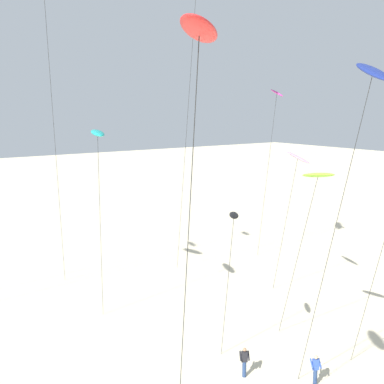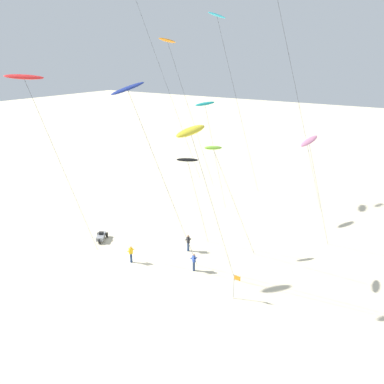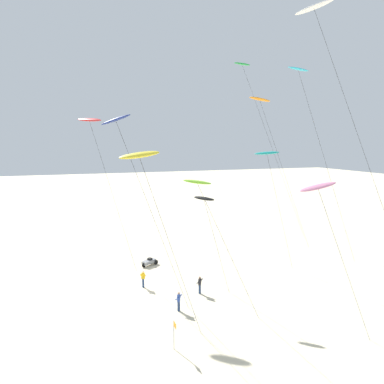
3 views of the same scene
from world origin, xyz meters
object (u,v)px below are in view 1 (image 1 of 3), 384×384
kite_black (234,217)px  kite_navy (372,76)px  kite_teal (98,134)px  kite_flyer_middle (315,369)px  kite_lime (318,177)px  kite_red (199,34)px  kite_flyer_nearest (244,361)px  kite_magenta (276,98)px  kite_pink (297,159)px

kite_black → kite_navy: size_ratio=0.56×
kite_teal → kite_flyer_middle: 18.08m
kite_lime → kite_flyer_middle: 10.09m
kite_red → kite_flyer_middle: 20.45m
kite_lime → kite_flyer_nearest: kite_lime is taller
kite_magenta → kite_red: kite_red is taller
kite_black → kite_flyer_middle: 9.09m
kite_black → kite_teal: size_ratio=0.70×
kite_navy → kite_red: (-9.35, -1.68, 0.63)m
kite_navy → kite_flyer_nearest: kite_navy is taller
kite_lime → kite_flyer_nearest: (-3.53, 1.51, -9.95)m
kite_black → kite_pink: size_ratio=0.80×
kite_black → kite_magenta: kite_magenta is taller
kite_teal → kite_magenta: size_ratio=0.82×
kite_red → kite_pink: bearing=36.6°
kite_lime → kite_flyer_middle: kite_lime is taller
kite_flyer_nearest → kite_red: bearing=-137.4°
kite_magenta → kite_red: (-24.08, -21.50, 1.15)m
kite_lime → kite_black: size_ratio=1.23×
kite_black → kite_flyer_nearest: (0.41, -0.57, -7.93)m
kite_flyer_nearest → kite_flyer_middle: (2.47, -2.81, 0.00)m
kite_magenta → kite_pink: 10.17m
kite_red → kite_magenta: bearing=41.8°
kite_lime → kite_teal: size_ratio=0.86×
kite_lime → kite_magenta: size_ratio=0.70×
kite_teal → kite_pink: (13.07, -4.06, -1.94)m
kite_navy → kite_flyer_middle: kite_navy is taller
kite_teal → kite_flyer_middle: kite_teal is taller
kite_lime → kite_teal: (-7.41, 10.72, 1.96)m
kite_navy → kite_magenta: 24.70m
kite_black → kite_magenta: (14.90, 12.13, 6.31)m
kite_lime → kite_magenta: bearing=52.3°
kite_navy → kite_pink: size_ratio=1.43×
kite_navy → kite_magenta: kite_navy is taller
kite_teal → kite_pink: 13.82m
kite_navy → kite_flyer_middle: bearing=57.9°
kite_navy → kite_magenta: (14.73, 19.83, -0.52)m
kite_black → kite_red: 15.09m
kite_black → kite_flyer_middle: kite_black is taller
kite_pink → kite_black: bearing=-154.5°
kite_teal → kite_red: 19.20m
kite_red → kite_navy: bearing=10.2°
kite_magenta → kite_flyer_middle: bearing=-127.8°
kite_flyer_nearest → kite_pink: bearing=29.3°
kite_magenta → kite_pink: (-5.31, -7.55, -4.26)m
kite_teal → kite_pink: kite_teal is taller
kite_navy → kite_flyer_nearest: (0.23, 7.12, -14.75)m
kite_navy → kite_magenta: bearing=53.4°
kite_lime → kite_red: (-13.11, -7.29, 5.43)m
kite_lime → kite_magenta: kite_magenta is taller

